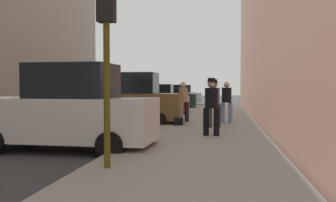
# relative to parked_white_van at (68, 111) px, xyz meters

# --- Properties ---
(ground_plane) EXTENTS (120.00, 120.00, 0.00)m
(ground_plane) POSITION_rel_parked_white_van_xyz_m (-2.65, 1.12, -1.03)
(ground_plane) COLOR #38383A
(sidewalk) EXTENTS (4.00, 40.00, 0.15)m
(sidewalk) POSITION_rel_parked_white_van_xyz_m (3.35, 1.12, -0.96)
(sidewalk) COLOR gray
(sidewalk) RESTS_ON ground_plane
(parked_white_van) EXTENTS (4.66, 2.18, 2.25)m
(parked_white_van) POSITION_rel_parked_white_van_xyz_m (0.00, 0.00, 0.00)
(parked_white_van) COLOR silver
(parked_white_van) RESTS_ON ground_plane
(parked_bronze_suv) EXTENTS (4.61, 2.08, 2.25)m
(parked_bronze_suv) POSITION_rel_parked_white_van_xyz_m (0.00, 6.35, 0.00)
(parked_bronze_suv) COLOR brown
(parked_bronze_suv) RESTS_ON ground_plane
(parked_red_hatchback) EXTENTS (4.26, 2.18, 1.79)m
(parked_red_hatchback) POSITION_rel_parked_white_van_xyz_m (0.00, 11.99, -0.18)
(parked_red_hatchback) COLOR #B2191E
(parked_red_hatchback) RESTS_ON ground_plane
(parked_dark_green_sedan) EXTENTS (4.22, 2.10, 1.79)m
(parked_dark_green_sedan) POSITION_rel_parked_white_van_xyz_m (0.00, 18.37, -0.18)
(parked_dark_green_sedan) COLOR #193828
(parked_dark_green_sedan) RESTS_ON ground_plane
(parked_silver_sedan) EXTENTS (4.25, 2.16, 1.79)m
(parked_silver_sedan) POSITION_rel_parked_white_van_xyz_m (0.00, 24.63, -0.18)
(parked_silver_sedan) COLOR #B7BABF
(parked_silver_sedan) RESTS_ON ground_plane
(fire_hydrant) EXTENTS (0.42, 0.22, 0.70)m
(fire_hydrant) POSITION_rel_parked_white_van_xyz_m (1.80, 8.02, -0.54)
(fire_hydrant) COLOR red
(fire_hydrant) RESTS_ON sidewalk
(traffic_light) EXTENTS (0.32, 0.32, 3.60)m
(traffic_light) POSITION_rel_parked_white_van_xyz_m (1.85, -2.50, 1.73)
(traffic_light) COLOR #514C0F
(traffic_light) RESTS_ON sidewalk
(pedestrian_with_fedora) EXTENTS (0.50, 0.40, 1.78)m
(pedestrian_with_fedora) POSITION_rel_parked_white_van_xyz_m (3.64, 2.34, 0.10)
(pedestrian_with_fedora) COLOR black
(pedestrian_with_fedora) RESTS_ON sidewalk
(pedestrian_with_beanie) EXTENTS (0.52, 0.46, 1.78)m
(pedestrian_with_beanie) POSITION_rel_parked_white_van_xyz_m (3.67, 4.67, 0.10)
(pedestrian_with_beanie) COLOR #333338
(pedestrian_with_beanie) RESTS_ON sidewalk
(pedestrian_in_jeans) EXTENTS (0.51, 0.43, 1.71)m
(pedestrian_in_jeans) POSITION_rel_parked_white_van_xyz_m (4.14, 6.55, 0.07)
(pedestrian_in_jeans) COLOR #728CB2
(pedestrian_in_jeans) RESTS_ON sidewalk
(pedestrian_in_tan_coat) EXTENTS (0.53, 0.48, 1.71)m
(pedestrian_in_tan_coat) POSITION_rel_parked_white_van_xyz_m (2.29, 6.84, 0.07)
(pedestrian_in_tan_coat) COLOR black
(pedestrian_in_tan_coat) RESTS_ON sidewalk
(duffel_bag) EXTENTS (0.32, 0.44, 0.28)m
(duffel_bag) POSITION_rel_parked_white_van_xyz_m (2.27, 5.37, -0.74)
(duffel_bag) COLOR black
(duffel_bag) RESTS_ON sidewalk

